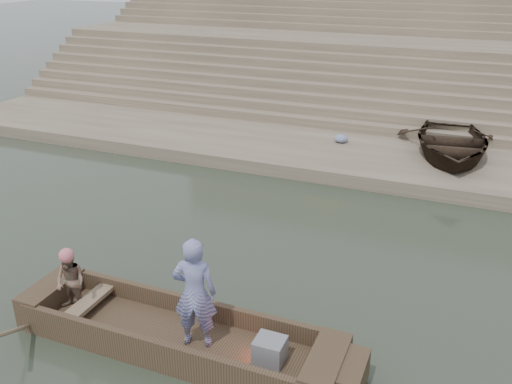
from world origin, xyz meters
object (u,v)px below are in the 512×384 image
Objects in this scene: main_rowboat at (176,340)px; standing_man at (195,293)px; beached_rowboat at (451,142)px; rowing_man at (71,282)px; television at (269,350)px.

main_rowboat is 1.14m from standing_man.
beached_rowboat reaches higher than main_rowboat.
rowing_man is at bearing -15.26° from standing_man.
rowing_man reaches higher than television.
beached_rowboat is at bearing -122.25° from standing_man.
television is 0.11× the size of beached_rowboat.
main_rowboat is at bearing -21.01° from standing_man.
main_rowboat is at bearing 7.85° from rowing_man.
rowing_man is 3.67m from television.
rowing_man is at bearing -178.06° from main_rowboat.
beached_rowboat is at bearing 71.59° from main_rowboat.
main_rowboat is 1.68m from television.
standing_man reaches higher than television.
television is at bearing 0.00° from main_rowboat.
standing_man is 1.44m from television.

